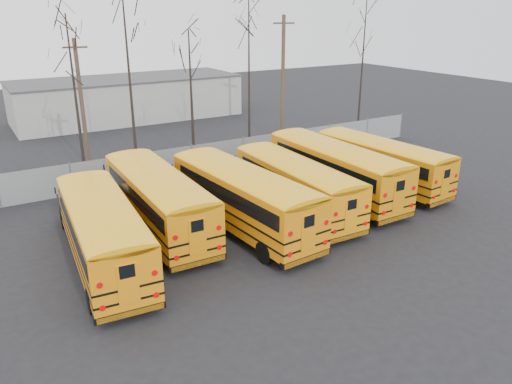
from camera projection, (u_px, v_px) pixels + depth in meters
ground at (294, 238)px, 24.78m from camera, size 120.00×120.00×0.00m
fence at (192, 160)px, 34.03m from camera, size 40.00×0.04×2.00m
distant_building at (128, 99)px, 50.67m from camera, size 22.00×8.00×4.00m
bus_a at (102, 227)px, 21.60m from camera, size 3.50×11.35×3.13m
bus_b at (156, 196)px, 25.04m from camera, size 2.93×11.60×3.23m
bus_c at (241, 194)px, 25.21m from camera, size 3.53×11.92×3.29m
bus_d at (294, 182)px, 27.37m from camera, size 2.79×10.98×3.05m
bus_e at (333, 166)px, 29.57m from camera, size 2.74×11.85×3.31m
bus_f at (379, 159)px, 31.41m from camera, size 3.38×11.07×3.05m
utility_pole_left at (82, 104)px, 34.09m from camera, size 1.56×0.51×8.89m
utility_pole_right at (283, 76)px, 42.91m from camera, size 1.73×0.82×10.20m
tree_2 at (76, 99)px, 32.27m from camera, size 0.26×0.26×10.44m
tree_3 at (130, 82)px, 32.42m from camera, size 0.26×0.26×12.43m
tree_4 at (191, 95)px, 37.07m from camera, size 0.26×0.26×9.28m
tree_5 at (249, 72)px, 37.54m from camera, size 0.26×0.26×12.30m
tree_6 at (362, 65)px, 42.75m from camera, size 0.26×0.26×12.16m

